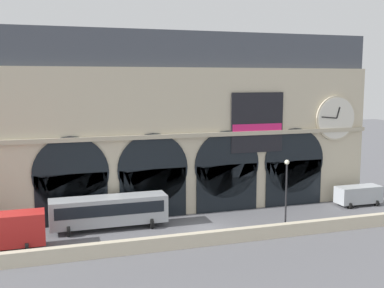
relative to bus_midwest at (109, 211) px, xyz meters
The scene contains 6 objects.
ground_plane 9.48m from the bus_midwest, 16.74° to the right, with size 200.00×200.00×0.00m, color slate.
quay_parapet_wall 11.47m from the bus_midwest, 38.61° to the right, with size 90.00×0.70×1.19m, color beige.
station_building 12.61m from the bus_midwest, 28.16° to the left, with size 42.14×5.36×19.08m.
bus_midwest is the anchor object (origin of this frame).
van_east 27.99m from the bus_midwest, ahead, with size 5.20×2.48×2.20m.
street_lamp_quayside 16.77m from the bus_midwest, 22.42° to the right, with size 0.44×0.44×6.90m.
Camera 1 is at (-14.83, -41.26, 14.12)m, focal length 44.31 mm.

